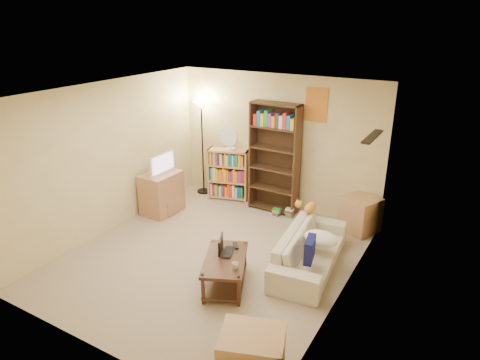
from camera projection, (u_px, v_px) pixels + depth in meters
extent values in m
plane|color=tan|center=(212.00, 256.00, 6.55)|extent=(4.50, 4.50, 0.00)
cube|color=beige|center=(277.00, 142.00, 7.92)|extent=(4.00, 0.04, 2.50)
cube|color=beige|center=(84.00, 250.00, 4.28)|extent=(4.00, 0.04, 2.50)
cube|color=beige|center=(108.00, 158.00, 7.03)|extent=(0.04, 4.50, 2.50)
cube|color=beige|center=(347.00, 210.00, 5.17)|extent=(0.04, 4.50, 2.50)
cube|color=silver|center=(207.00, 92.00, 5.65)|extent=(4.00, 4.50, 0.04)
cube|color=red|center=(317.00, 105.00, 7.29)|extent=(0.40, 0.02, 0.58)
cube|color=black|center=(373.00, 136.00, 6.04)|extent=(0.12, 0.80, 0.03)
imported|color=beige|center=(310.00, 250.00, 6.20)|extent=(2.02, 1.13, 0.54)
cube|color=#121552|center=(310.00, 249.00, 5.73)|extent=(0.18, 0.37, 0.32)
ellipsoid|color=white|center=(321.00, 239.00, 6.11)|extent=(0.50, 0.36, 0.21)
ellipsoid|color=gold|center=(310.00, 207.00, 6.76)|extent=(0.35, 0.19, 0.14)
sphere|color=gold|center=(299.00, 204.00, 6.83)|extent=(0.12, 0.12, 0.12)
cube|color=#402518|center=(225.00, 260.00, 5.70)|extent=(0.88, 1.10, 0.04)
cube|color=#402518|center=(225.00, 280.00, 5.82)|extent=(0.84, 1.04, 0.03)
cube|color=#402518|center=(203.00, 290.00, 5.40)|extent=(0.04, 0.04, 0.43)
cube|color=#402518|center=(239.00, 292.00, 5.36)|extent=(0.04, 0.04, 0.43)
cube|color=#402518|center=(214.00, 255.00, 6.19)|extent=(0.04, 0.04, 0.43)
cube|color=#402518|center=(245.00, 256.00, 6.14)|extent=(0.04, 0.04, 0.43)
imported|color=black|center=(231.00, 252.00, 5.81)|extent=(0.45, 0.41, 0.02)
cube|color=white|center=(221.00, 244.00, 5.78)|extent=(0.14, 0.30, 0.21)
imported|color=silver|center=(235.00, 266.00, 5.45)|extent=(0.17, 0.17, 0.08)
cube|color=black|center=(236.00, 246.00, 5.98)|extent=(0.15, 0.16, 0.02)
cube|color=tan|center=(162.00, 193.00, 7.89)|extent=(0.54, 0.74, 0.77)
imported|color=black|center=(160.00, 163.00, 7.68)|extent=(0.66, 0.13, 0.38)
cube|color=#3F2418|center=(274.00, 159.00, 7.75)|extent=(0.92, 0.32, 2.03)
cube|color=#AF7E55|center=(229.00, 174.00, 8.46)|extent=(0.85, 0.51, 1.02)
cylinder|color=white|center=(230.00, 149.00, 8.23)|extent=(0.20, 0.20, 0.04)
cylinder|color=white|center=(230.00, 144.00, 8.19)|extent=(0.02, 0.02, 0.20)
cylinder|color=white|center=(229.00, 136.00, 8.11)|extent=(0.36, 0.06, 0.36)
cylinder|color=black|center=(204.00, 191.00, 8.93)|extent=(0.28, 0.28, 0.03)
cylinder|color=black|center=(203.00, 151.00, 8.61)|extent=(0.03, 0.03, 1.78)
cone|color=#FFF5C6|center=(201.00, 105.00, 8.27)|extent=(0.32, 0.32, 0.14)
cube|color=tan|center=(360.00, 214.00, 7.23)|extent=(0.69, 0.69, 0.60)
cube|color=tan|center=(252.00, 356.00, 4.28)|extent=(0.78, 0.71, 0.53)
cube|color=red|center=(277.00, 212.00, 7.86)|extent=(0.15, 0.12, 0.13)
cube|color=#1966B2|center=(289.00, 213.00, 7.80)|extent=(0.15, 0.12, 0.16)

